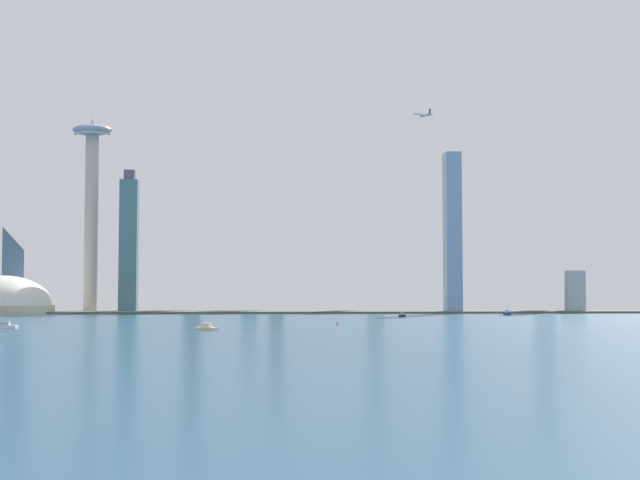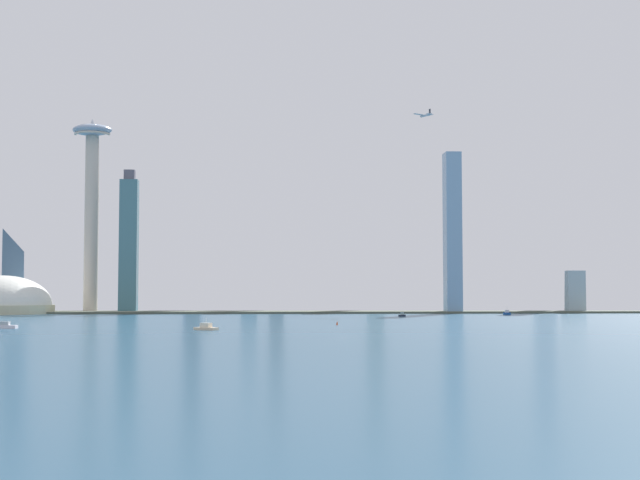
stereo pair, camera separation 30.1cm
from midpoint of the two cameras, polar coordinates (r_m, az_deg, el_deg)
ground_plane at (r=460.39m, az=1.54°, el=-6.28°), size 6000.00×6000.00×0.00m
waterfront_pier at (r=980.10m, az=-1.26°, el=-4.70°), size 893.22×76.44×2.28m
observation_tower at (r=1035.41m, az=-14.56°, el=3.93°), size 45.64×45.64×329.12m
stadium_dome at (r=997.94m, az=-19.88°, el=-4.03°), size 106.67×106.67×62.95m
skyscraper_0 at (r=1078.53m, az=3.63°, el=-0.38°), size 19.49×14.63×165.34m
skyscraper_1 at (r=1062.65m, az=-8.21°, el=-1.33°), size 21.57×15.29×122.20m
skyscraper_2 at (r=1065.14m, az=14.32°, el=-0.25°), size 21.19×17.48×163.69m
skyscraper_3 at (r=1052.24m, az=-4.61°, el=-2.36°), size 18.69×18.76×95.14m
skyscraper_4 at (r=1011.62m, az=-12.30°, el=-0.27°), size 19.93×17.20×161.35m
skyscraper_5 at (r=1026.91m, az=-8.19°, el=0.13°), size 16.38×18.73×178.08m
skyscraper_6 at (r=1108.63m, az=14.48°, el=-3.31°), size 20.60×18.76×63.28m
skyscraper_7 at (r=1071.80m, az=-19.09°, el=0.31°), size 24.57×24.97×182.14m
skyscraper_8 at (r=981.16m, az=8.61°, el=0.47°), size 17.22×21.88×177.96m
skyscraper_9 at (r=1043.45m, az=16.13°, el=-3.24°), size 20.26×25.82×72.40m
skyscraper_10 at (r=1052.30m, az=-2.83°, el=-1.18°), size 16.82×16.80×128.20m
boat_0 at (r=840.46m, az=5.36°, el=-4.87°), size 7.24×4.45×4.17m
boat_1 at (r=597.26m, az=-19.85°, el=-5.27°), size 17.68×6.81×4.49m
boat_2 at (r=922.20m, az=12.06°, el=-4.66°), size 5.15×11.58×8.45m
boat_3 at (r=543.09m, az=-7.40°, el=-5.65°), size 15.75×13.59×7.53m
channel_buoy_0 at (r=625.11m, az=1.13°, el=-5.39°), size 1.37×1.37×2.93m
airplane at (r=1015.28m, az=6.68°, el=8.02°), size 24.10×26.19×7.57m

